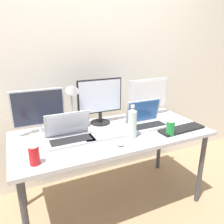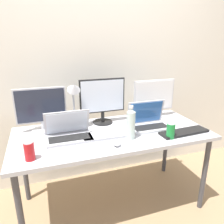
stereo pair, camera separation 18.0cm
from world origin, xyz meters
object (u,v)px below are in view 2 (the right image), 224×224
object	(u,v)px
laptop_secondary	(148,121)
soda_can_by_laptop	(29,151)
work_desk	(112,139)
water_bottle	(131,124)
monitor_center	(103,99)
soda_can_near_keyboard	(171,131)
laptop_silver	(68,132)
keyboard_aux	(106,135)
keyboard_main	(184,132)
mouse_by_keyboard	(116,143)
monitor_right	(154,98)
desk_lamp	(74,97)
monitor_left	(41,109)

from	to	relation	value
laptop_secondary	soda_can_by_laptop	distance (m)	1.03
work_desk	water_bottle	xyz separation A→B (m)	(0.10, -0.17, 0.19)
monitor_center	soda_can_near_keyboard	xyz separation A→B (m)	(0.41, -0.50, -0.17)
laptop_silver	keyboard_aux	world-z (taller)	laptop_silver
keyboard_main	keyboard_aux	world-z (taller)	same
work_desk	mouse_by_keyboard	world-z (taller)	mouse_by_keyboard
keyboard_aux	soda_can_by_laptop	world-z (taller)	soda_can_by_laptop
soda_can_near_keyboard	laptop_silver	bearing A→B (deg)	161.52
monitor_center	monitor_right	size ratio (longest dim) A/B	0.98
laptop_silver	water_bottle	xyz separation A→B (m)	(0.47, -0.16, 0.07)
laptop_silver	desk_lamp	world-z (taller)	desk_lamp
monitor_left	monitor_center	size ratio (longest dim) A/B	0.99
laptop_silver	keyboard_main	world-z (taller)	laptop_silver
monitor_right	laptop_secondary	size ratio (longest dim) A/B	1.23
work_desk	soda_can_near_keyboard	size ratio (longest dim) A/B	13.00
laptop_silver	desk_lamp	bearing A→B (deg)	63.01
laptop_silver	work_desk	bearing A→B (deg)	0.90
keyboard_main	desk_lamp	distance (m)	0.97
monitor_right	soda_can_near_keyboard	xyz separation A→B (m)	(-0.11, -0.49, -0.13)
keyboard_aux	mouse_by_keyboard	distance (m)	0.18
keyboard_aux	mouse_by_keyboard	bearing A→B (deg)	-77.59
mouse_by_keyboard	desk_lamp	xyz separation A→B (m)	(-0.23, 0.41, 0.27)
mouse_by_keyboard	monitor_left	bearing A→B (deg)	142.18
water_bottle	soda_can_near_keyboard	size ratio (longest dim) A/B	2.16
work_desk	monitor_left	world-z (taller)	monitor_left
laptop_secondary	keyboard_main	bearing A→B (deg)	-43.98
desk_lamp	keyboard_aux	bearing A→B (deg)	-49.49
monitor_left	laptop_silver	size ratio (longest dim) A/B	1.17
water_bottle	soda_can_by_laptop	size ratio (longest dim) A/B	2.16
keyboard_aux	water_bottle	distance (m)	0.23
monitor_left	water_bottle	distance (m)	0.76
soda_can_near_keyboard	monitor_center	bearing A→B (deg)	129.77
laptop_secondary	laptop_silver	bearing A→B (deg)	-179.51
soda_can_near_keyboard	desk_lamp	xyz separation A→B (m)	(-0.68, 0.43, 0.23)
water_bottle	mouse_by_keyboard	bearing A→B (deg)	-153.07
mouse_by_keyboard	laptop_secondary	bearing A→B (deg)	36.98
monitor_right	keyboard_aux	bearing A→B (deg)	-153.44
keyboard_aux	monitor_center	bearing A→B (deg)	79.79
monitor_center	keyboard_main	bearing A→B (deg)	-38.03
mouse_by_keyboard	soda_can_near_keyboard	size ratio (longest dim) A/B	0.73
laptop_secondary	water_bottle	bearing A→B (deg)	-145.25
monitor_center	water_bottle	world-z (taller)	monitor_center
keyboard_main	monitor_left	bearing A→B (deg)	155.39
soda_can_near_keyboard	soda_can_by_laptop	world-z (taller)	same
soda_can_by_laptop	keyboard_aux	bearing A→B (deg)	17.65
keyboard_aux	desk_lamp	bearing A→B (deg)	132.72
work_desk	soda_can_by_laptop	world-z (taller)	soda_can_by_laptop
monitor_center	desk_lamp	xyz separation A→B (m)	(-0.27, -0.07, 0.06)
water_bottle	laptop_secondary	bearing A→B (deg)	34.75
work_desk	mouse_by_keyboard	size ratio (longest dim) A/B	17.92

